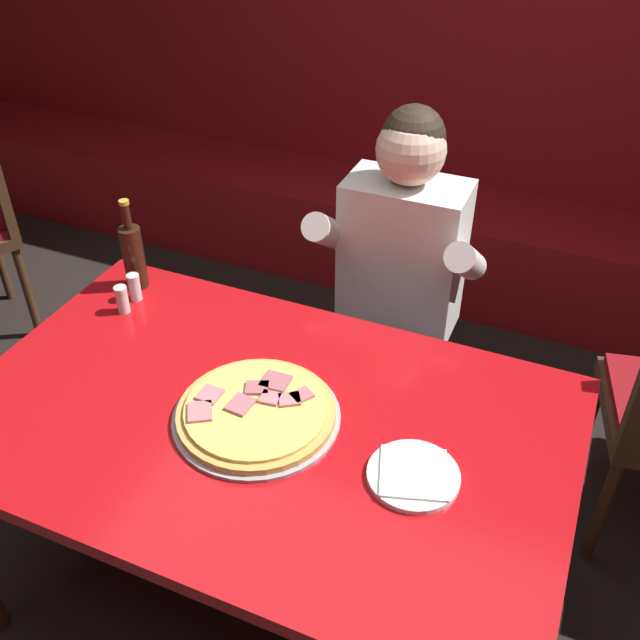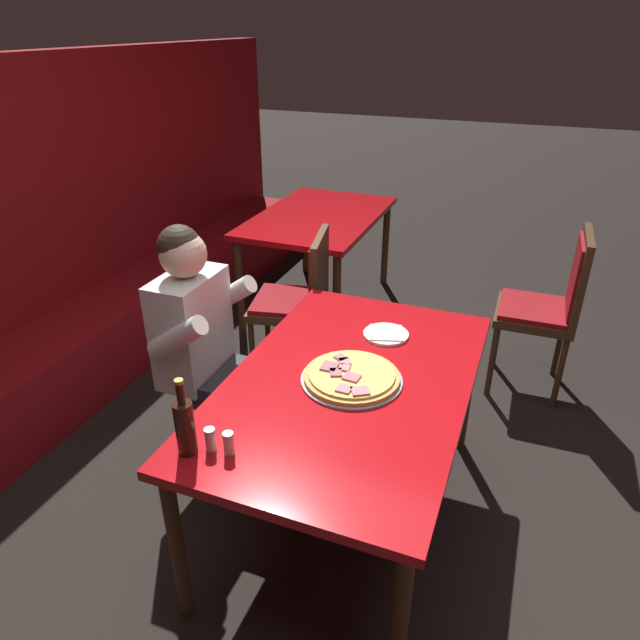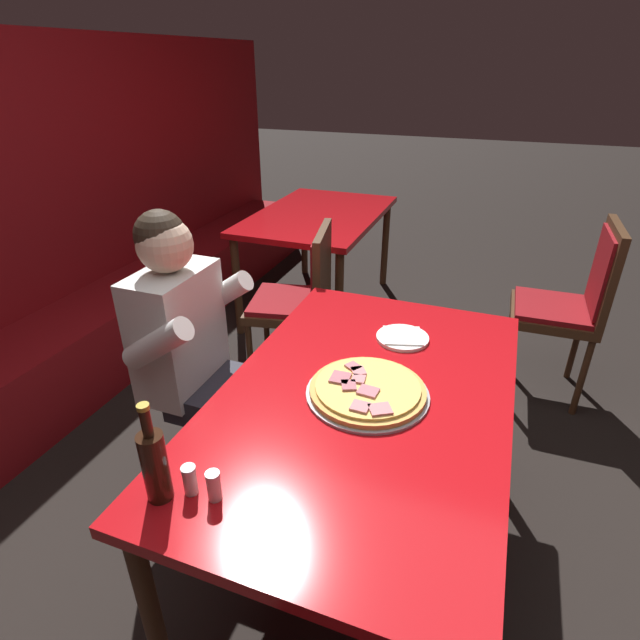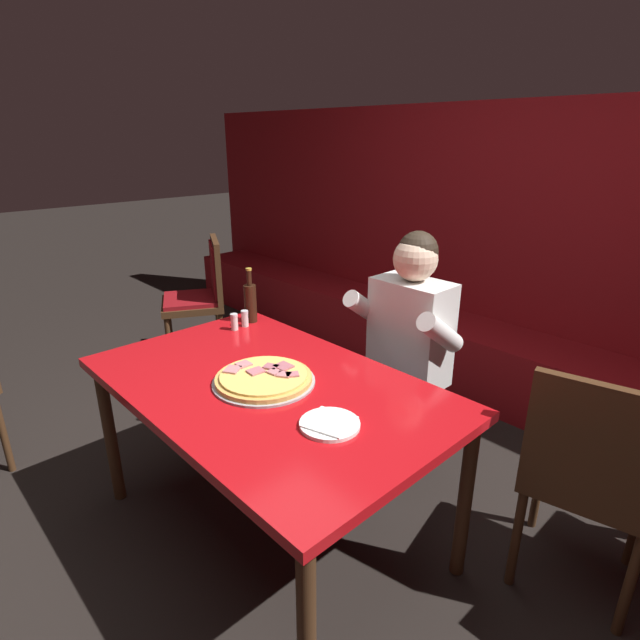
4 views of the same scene
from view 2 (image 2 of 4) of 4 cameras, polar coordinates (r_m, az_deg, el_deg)
name	(u,v)px [view 2 (image 2 of 4)]	position (r m, az deg, el deg)	size (l,w,h in m)	color
ground_plane	(346,513)	(2.82, 2.60, -18.76)	(24.00, 24.00, 0.00)	black
booth_bench	(30,390)	(3.57, -26.98, -6.23)	(6.46, 0.48, 0.46)	maroon
main_dining_table	(349,394)	(2.37, 2.95, -7.38)	(1.52, 0.95, 0.75)	#422816
pizza	(351,377)	(2.32, 3.16, -5.70)	(0.41, 0.41, 0.05)	#9E9EA3
plate_white_paper	(386,334)	(2.65, 6.61, -1.41)	(0.21, 0.21, 0.02)	white
beer_bottle	(185,426)	(1.96, -13.37, -10.24)	(0.07, 0.07, 0.29)	black
shaker_oregano	(229,444)	(1.97, -9.11, -12.17)	(0.04, 0.04, 0.09)	silver
shaker_black_pepper	(210,440)	(2.00, -10.90, -11.73)	(0.04, 0.04, 0.09)	silver
diner_seated_blue_shirt	(209,345)	(2.71, -11.05, -2.44)	(0.53, 0.53, 1.27)	black
dining_chair_far_left	(300,295)	(3.48, -2.02, 2.52)	(0.52, 0.52, 0.95)	#422816
dining_chair_far_right	(552,301)	(3.58, 22.17, 1.76)	(0.45, 0.45, 1.02)	#422816
background_dining_table	(319,225)	(4.38, -0.13, 9.50)	(1.34, 0.86, 0.75)	#422816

